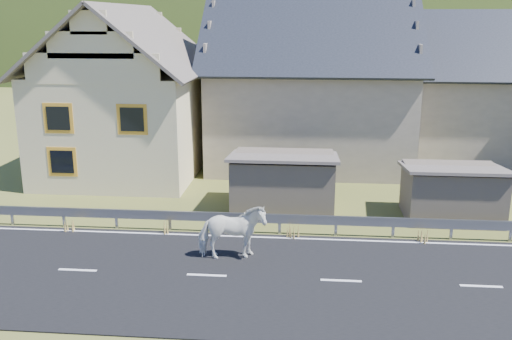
# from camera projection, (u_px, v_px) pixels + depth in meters

# --- Properties ---
(ground) EXTENTS (160.00, 160.00, 0.00)m
(ground) POSITION_uv_depth(u_px,v_px,m) (341.00, 282.00, 16.74)
(ground) COLOR #41471A
(ground) RESTS_ON ground
(road) EXTENTS (60.00, 7.00, 0.04)m
(road) POSITION_uv_depth(u_px,v_px,m) (341.00, 281.00, 16.74)
(road) COLOR black
(road) RESTS_ON ground
(lane_markings) EXTENTS (60.00, 6.60, 0.01)m
(lane_markings) POSITION_uv_depth(u_px,v_px,m) (341.00, 281.00, 16.73)
(lane_markings) COLOR silver
(lane_markings) RESTS_ON road
(guardrail) EXTENTS (28.10, 0.09, 0.75)m
(guardrail) POSITION_uv_depth(u_px,v_px,m) (336.00, 221.00, 20.14)
(guardrail) COLOR #93969B
(guardrail) RESTS_ON ground
(shed_left) EXTENTS (4.30, 3.30, 2.40)m
(shed_left) POSITION_uv_depth(u_px,v_px,m) (283.00, 183.00, 22.89)
(shed_left) COLOR brown
(shed_left) RESTS_ON ground
(shed_right) EXTENTS (3.80, 2.90, 2.20)m
(shed_right) POSITION_uv_depth(u_px,v_px,m) (452.00, 193.00, 21.86)
(shed_right) COLOR brown
(shed_right) RESTS_ON ground
(house_cream) EXTENTS (7.80, 9.80, 8.30)m
(house_cream) POSITION_uv_depth(u_px,v_px,m) (127.00, 84.00, 28.03)
(house_cream) COLOR beige
(house_cream) RESTS_ON ground
(house_stone_a) EXTENTS (10.80, 9.80, 8.90)m
(house_stone_a) POSITION_uv_depth(u_px,v_px,m) (310.00, 74.00, 30.06)
(house_stone_a) COLOR gray
(house_stone_a) RESTS_ON ground
(house_stone_b) EXTENTS (9.80, 8.80, 8.10)m
(house_stone_b) POSITION_uv_depth(u_px,v_px,m) (493.00, 80.00, 31.22)
(house_stone_b) COLOR gray
(house_stone_b) RESTS_ON ground
(mountain) EXTENTS (440.00, 280.00, 260.00)m
(mountain) POSITION_uv_depth(u_px,v_px,m) (325.00, 101.00, 194.64)
(mountain) COLOR #26380D
(mountain) RESTS_ON ground
(conifer_patch) EXTENTS (76.00, 50.00, 28.00)m
(conifer_patch) POSITION_uv_depth(u_px,v_px,m) (65.00, 25.00, 125.82)
(conifer_patch) COLOR black
(conifer_patch) RESTS_ON ground
(horse) EXTENTS (1.38, 2.28, 1.80)m
(horse) POSITION_uv_depth(u_px,v_px,m) (232.00, 232.00, 18.05)
(horse) COLOR white
(horse) RESTS_ON road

